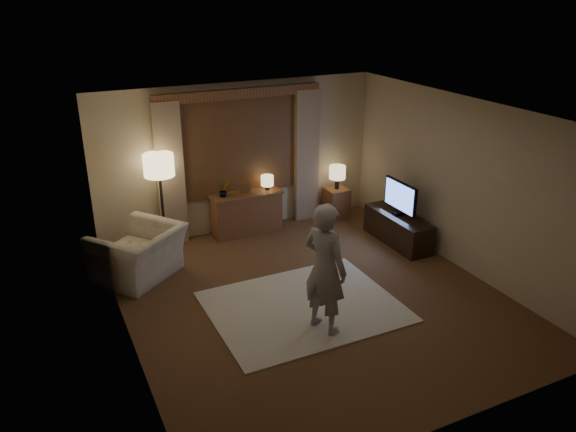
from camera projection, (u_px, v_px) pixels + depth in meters
room at (298, 198)px, 7.77m from camera, size 5.04×5.54×2.64m
rug at (304, 307)px, 7.63m from camera, size 2.50×2.00×0.02m
sideboard at (247, 214)px, 9.82m from camera, size 1.20×0.40×0.70m
picture_frame at (246, 190)px, 9.64m from camera, size 0.16×0.02×0.20m
plant at (224, 190)px, 9.46m from camera, size 0.17×0.13×0.30m
table_lamp_sideboard at (267, 181)px, 9.77m from camera, size 0.22×0.22×0.30m
floor_lamp at (159, 171)px, 8.76m from camera, size 0.48×0.48×1.64m
armchair at (139, 254)px, 8.28m from camera, size 1.57×1.55×0.77m
side_table at (336, 203)px, 10.51m from camera, size 0.40×0.40×0.56m
table_lamp_side at (337, 173)px, 10.29m from camera, size 0.30×0.30×0.44m
tv_stand at (398, 229)px, 9.47m from camera, size 0.45×1.40×0.50m
tv at (400, 197)px, 9.25m from camera, size 0.20×0.81×0.59m
person at (325, 268)px, 6.83m from camera, size 0.61×0.73×1.70m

